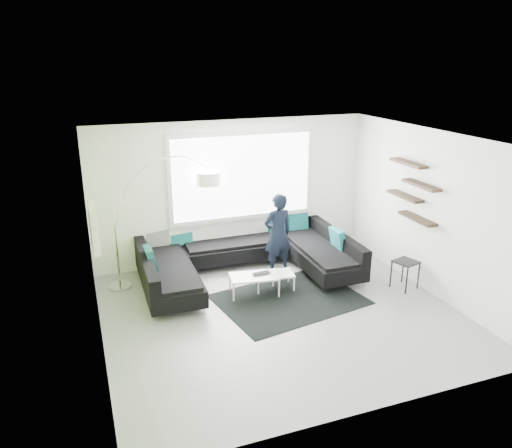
{
  "coord_description": "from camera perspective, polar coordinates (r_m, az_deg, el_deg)",
  "views": [
    {
      "loc": [
        -2.83,
        -6.56,
        3.96
      ],
      "look_at": [
        -0.09,
        0.9,
        1.25
      ],
      "focal_mm": 35.0,
      "sensor_mm": 36.0,
      "label": 1
    }
  ],
  "objects": [
    {
      "name": "ground",
      "position": [
        8.17,
        2.84,
        -10.17
      ],
      "size": [
        5.5,
        5.5,
        0.0
      ],
      "primitive_type": "plane",
      "color": "gray",
      "rests_on": "ground"
    },
    {
      "name": "coffee_table",
      "position": [
        8.78,
        0.94,
        -6.67
      ],
      "size": [
        1.15,
        0.78,
        0.35
      ],
      "primitive_type": "cube",
      "rotation": [
        0.0,
        0.0,
        -0.15
      ],
      "color": "white",
      "rests_on": "ground"
    },
    {
      "name": "arc_lamp",
      "position": [
        8.9,
        -15.86,
        -0.44
      ],
      "size": [
        2.22,
        1.13,
        2.26
      ],
      "primitive_type": null,
      "rotation": [
        0.0,
        0.0,
        0.16
      ],
      "color": "silver",
      "rests_on": "ground"
    },
    {
      "name": "room_shell",
      "position": [
        7.66,
        2.72,
        2.52
      ],
      "size": [
        5.54,
        5.04,
        2.82
      ],
      "color": "white",
      "rests_on": "ground"
    },
    {
      "name": "person",
      "position": [
        9.3,
        2.49,
        -1.16
      ],
      "size": [
        0.66,
        0.51,
        1.56
      ],
      "primitive_type": "imported",
      "rotation": [
        0.0,
        0.0,
        3.26
      ],
      "color": "black",
      "rests_on": "ground"
    },
    {
      "name": "sectional_sofa",
      "position": [
        9.26,
        -1.12,
        -3.98
      ],
      "size": [
        3.89,
        2.45,
        0.83
      ],
      "rotation": [
        0.0,
        0.0,
        -0.02
      ],
      "color": "black",
      "rests_on": "ground"
    },
    {
      "name": "rug",
      "position": [
        8.6,
        3.84,
        -8.57
      ],
      "size": [
        2.6,
        2.08,
        0.01
      ],
      "primitive_type": "cube",
      "rotation": [
        0.0,
        0.0,
        0.17
      ],
      "color": "black",
      "rests_on": "ground"
    },
    {
      "name": "laptop",
      "position": [
        8.63,
        0.74,
        -5.79
      ],
      "size": [
        0.35,
        0.26,
        0.03
      ],
      "primitive_type": "imported",
      "rotation": [
        0.0,
        0.0,
        0.08
      ],
      "color": "black",
      "rests_on": "coffee_table"
    },
    {
      "name": "side_table",
      "position": [
        9.26,
        16.63,
        -5.56
      ],
      "size": [
        0.47,
        0.47,
        0.51
      ],
      "primitive_type": "cube",
      "rotation": [
        0.0,
        0.0,
        0.3
      ],
      "color": "black",
      "rests_on": "ground"
    }
  ]
}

